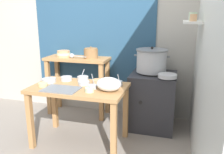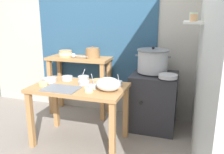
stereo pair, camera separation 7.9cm
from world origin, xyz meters
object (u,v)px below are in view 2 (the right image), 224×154
object	(u,v)px
prep_table	(79,95)
clay_pot	(93,53)
prep_bowl_1	(92,86)
wide_pan	(168,76)
back_shelf_table	(79,71)
plastic_bag	(108,84)
stove_block	(154,101)
bowl_stack_enamel	(66,54)
prep_bowl_8	(118,83)
serving_tray	(61,89)
prep_bowl_7	(89,89)
prep_bowl_6	(43,84)
prep_bowl_3	(50,80)
prep_bowl_0	(98,82)
prep_bowl_5	(67,78)
ladle	(74,56)
prep_bowl_4	(84,83)
steamer_pot	(153,61)
prep_bowl_2	(83,78)

from	to	relation	value
prep_table	clay_pot	bearing A→B (deg)	100.62
prep_bowl_1	wide_pan	bearing A→B (deg)	31.43
back_shelf_table	plastic_bag	distance (m)	1.17
back_shelf_table	stove_block	size ratio (longest dim) A/B	1.23
bowl_stack_enamel	prep_bowl_8	distance (m)	1.22
serving_tray	prep_table	bearing A→B (deg)	50.41
prep_bowl_7	plastic_bag	bearing A→B (deg)	24.92
back_shelf_table	plastic_bag	bearing A→B (deg)	-49.10
prep_bowl_6	prep_bowl_3	bearing A→B (deg)	95.42
prep_bowl_0	prep_bowl_5	world-z (taller)	prep_bowl_0
prep_bowl_1	ladle	bearing A→B (deg)	127.70
prep_table	back_shelf_table	distance (m)	0.90
back_shelf_table	serving_tray	bearing A→B (deg)	-76.50
back_shelf_table	serving_tray	distance (m)	1.01
clay_pot	wide_pan	world-z (taller)	clay_pot
plastic_bag	prep_bowl_5	size ratio (longest dim) A/B	1.93
plastic_bag	prep_bowl_5	distance (m)	0.68
stove_block	prep_bowl_7	world-z (taller)	prep_bowl_7
prep_bowl_1	prep_bowl_7	world-z (taller)	prep_bowl_1
wide_pan	stove_block	bearing A→B (deg)	129.55
prep_table	clay_pot	xyz separation A→B (m)	(-0.15, 0.81, 0.36)
serving_tray	prep_bowl_1	world-z (taller)	prep_bowl_1
prep_bowl_3	bowl_stack_enamel	bearing A→B (deg)	102.94
clay_pot	prep_bowl_6	xyz separation A→B (m)	(-0.25, -0.92, -0.23)
wide_pan	back_shelf_table	bearing A→B (deg)	165.20
back_shelf_table	bowl_stack_enamel	size ratio (longest dim) A/B	4.46
back_shelf_table	wide_pan	distance (m)	1.41
prep_bowl_4	prep_bowl_7	size ratio (longest dim) A/B	0.86
steamer_pot	bowl_stack_enamel	bearing A→B (deg)	176.12
plastic_bag	prep_bowl_1	world-z (taller)	prep_bowl_1
steamer_pot	clay_pot	bearing A→B (deg)	173.05
prep_table	plastic_bag	bearing A→B (deg)	-10.08
prep_bowl_6	prep_bowl_7	size ratio (longest dim) A/B	0.67
prep_bowl_3	prep_bowl_5	size ratio (longest dim) A/B	1.23
back_shelf_table	steamer_pot	xyz separation A→B (m)	(1.13, -0.11, 0.26)
steamer_pot	plastic_bag	size ratio (longest dim) A/B	1.72
back_shelf_table	bowl_stack_enamel	xyz separation A→B (m)	(-0.21, -0.02, 0.27)
back_shelf_table	prep_bowl_0	bearing A→B (deg)	-50.65
prep_bowl_6	prep_bowl_0	bearing A→B (deg)	20.26
stove_block	bowl_stack_enamel	size ratio (longest dim) A/B	3.62
steamer_pot	prep_bowl_6	xyz separation A→B (m)	(-1.15, -0.81, -0.19)
prep_bowl_2	prep_bowl_5	bearing A→B (deg)	-166.53
bowl_stack_enamel	wide_pan	distance (m)	1.61
clay_pot	prep_bowl_0	xyz separation A→B (m)	(0.35, -0.70, -0.22)
plastic_bag	wide_pan	bearing A→B (deg)	41.21
prep_bowl_4	back_shelf_table	bearing A→B (deg)	119.13
back_shelf_table	bowl_stack_enamel	distance (m)	0.34
serving_tray	prep_bowl_1	bearing A→B (deg)	22.66
prep_bowl_3	stove_block	bearing A→B (deg)	27.54
bowl_stack_enamel	serving_tray	bearing A→B (deg)	-65.05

